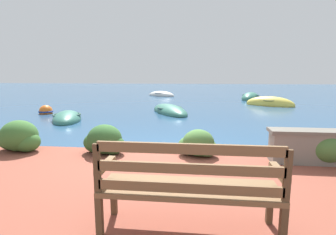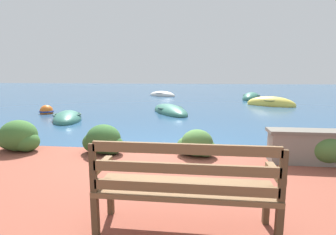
# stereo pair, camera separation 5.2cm
# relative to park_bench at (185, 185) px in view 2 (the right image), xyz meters

# --- Properties ---
(ground_plane) EXTENTS (80.00, 80.00, 0.00)m
(ground_plane) POSITION_rel_park_bench_xyz_m (-0.68, 2.71, -0.71)
(ground_plane) COLOR navy
(park_bench) EXTENTS (1.70, 0.48, 0.93)m
(park_bench) POSITION_rel_park_bench_xyz_m (0.00, 0.00, 0.00)
(park_bench) COLOR brown
(park_bench) RESTS_ON patio_terrace
(stone_wall) EXTENTS (1.85, 0.39, 0.57)m
(stone_wall) POSITION_rel_park_bench_xyz_m (2.22, 2.24, -0.19)
(stone_wall) COLOR slate
(stone_wall) RESTS_ON patio_terrace
(hedge_clump_far_left) EXTENTS (0.90, 0.65, 0.61)m
(hedge_clump_far_left) POSITION_rel_park_bench_xyz_m (-3.40, 2.35, -0.22)
(hedge_clump_far_left) COLOR #38662D
(hedge_clump_far_left) RESTS_ON patio_terrace
(hedge_clump_left) EXTENTS (0.82, 0.59, 0.56)m
(hedge_clump_left) POSITION_rel_park_bench_xyz_m (-1.68, 2.37, -0.24)
(hedge_clump_left) COLOR #2D5628
(hedge_clump_left) RESTS_ON patio_terrace
(hedge_clump_centre) EXTENTS (0.73, 0.53, 0.50)m
(hedge_clump_centre) POSITION_rel_park_bench_xyz_m (0.09, 2.42, -0.27)
(hedge_clump_centre) COLOR #426B33
(hedge_clump_centre) RESTS_ON patio_terrace
(hedge_clump_right) EXTENTS (0.80, 0.58, 0.55)m
(hedge_clump_right) POSITION_rel_park_bench_xyz_m (2.23, 2.26, -0.25)
(hedge_clump_right) COLOR #426B33
(hedge_clump_right) RESTS_ON patio_terrace
(rowboat_nearest) EXTENTS (1.74, 2.42, 0.61)m
(rowboat_nearest) POSITION_rel_park_bench_xyz_m (-4.75, 6.85, -0.65)
(rowboat_nearest) COLOR #336B5B
(rowboat_nearest) RESTS_ON ground_plane
(rowboat_mid) EXTENTS (2.36, 3.24, 0.63)m
(rowboat_mid) POSITION_rel_park_bench_xyz_m (-1.15, 9.24, -0.65)
(rowboat_mid) COLOR #336B5B
(rowboat_mid) RESTS_ON ground_plane
(rowboat_far) EXTENTS (2.69, 2.02, 0.88)m
(rowboat_far) POSITION_rel_park_bench_xyz_m (4.02, 12.44, -0.63)
(rowboat_far) COLOR #DBC64C
(rowboat_far) RESTS_ON ground_plane
(rowboat_outer) EXTENTS (1.81, 2.46, 0.87)m
(rowboat_outer) POSITION_rel_park_bench_xyz_m (3.62, 15.75, -0.63)
(rowboat_outer) COLOR #336B5B
(rowboat_outer) RESTS_ON ground_plane
(rowboat_distant) EXTENTS (2.52, 2.08, 0.68)m
(rowboat_distant) POSITION_rel_park_bench_xyz_m (-2.71, 17.90, -0.65)
(rowboat_distant) COLOR silver
(rowboat_distant) RESTS_ON ground_plane
(mooring_buoy) EXTENTS (0.61, 0.61, 0.56)m
(mooring_buoy) POSITION_rel_park_bench_xyz_m (-6.48, 8.33, -0.61)
(mooring_buoy) COLOR orange
(mooring_buoy) RESTS_ON ground_plane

